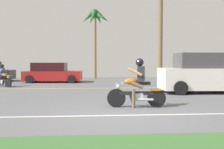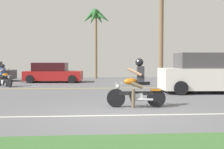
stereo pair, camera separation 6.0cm
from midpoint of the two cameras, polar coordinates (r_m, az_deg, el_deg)
The scene contains 9 objects.
ground at distance 10.72m, azimuth 0.03°, elevation -5.48°, with size 56.00×30.00×0.04m, color slate.
lane_line_near at distance 7.76m, azimuth 1.82°, elevation -8.51°, with size 50.40×0.12×0.01m, color silver.
lane_line_far at distance 15.43m, azimuth -1.37°, elevation -2.85°, with size 50.40×0.12×0.01m, color yellow.
motorcyclist at distance 9.02m, azimuth 5.06°, elevation -2.55°, with size 1.94×0.63×1.62m.
suv_nearby at distance 14.07m, azimuth 19.95°, elevation 0.22°, with size 5.09×2.27×1.92m.
parked_car_1 at distance 20.21m, azimuth -12.52°, elevation 0.31°, with size 4.19×2.25×1.42m.
palm_tree_0 at distance 24.11m, azimuth -3.53°, elevation 11.29°, with size 2.54×2.46×6.00m.
palm_tree_1 at distance 23.45m, azimuth 10.10°, elevation 14.81°, with size 2.90×3.15×7.89m.
motorcyclist_distant at distance 17.55m, azimuth -21.89°, elevation -0.51°, with size 1.27×1.12×1.35m.
Camera 1 is at (-0.87, -7.57, 1.53)m, focal length 43.75 mm.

